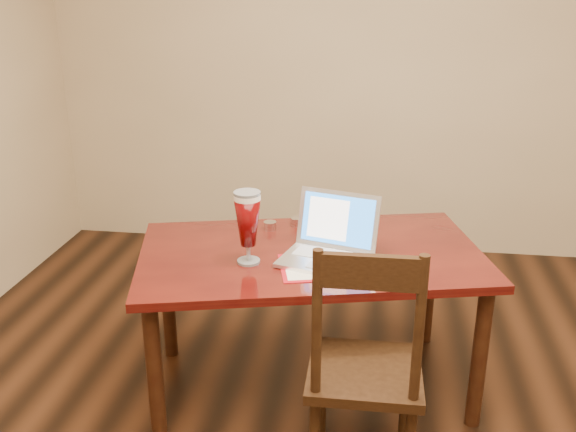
# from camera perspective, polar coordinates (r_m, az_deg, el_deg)

# --- Properties ---
(dining_table) EXTENTS (1.64, 1.16, 1.00)m
(dining_table) POSITION_cam_1_polar(r_m,az_deg,el_deg) (2.82, 1.85, -4.44)
(dining_table) COLOR #53110B
(dining_table) RESTS_ON ground
(dining_chair) EXTENTS (0.42, 0.40, 0.99)m
(dining_chair) POSITION_cam_1_polar(r_m,az_deg,el_deg) (2.43, 6.84, -13.44)
(dining_chair) COLOR #321D0E
(dining_chair) RESTS_ON ground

